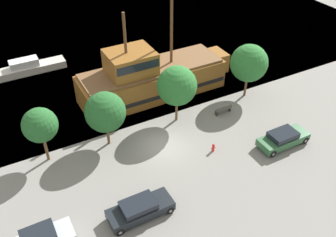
# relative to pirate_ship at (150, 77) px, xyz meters

# --- Properties ---
(ground_plane) EXTENTS (160.00, 160.00, 0.00)m
(ground_plane) POSITION_rel_pirate_ship_xyz_m (-2.64, -8.14, -2.04)
(ground_plane) COLOR gray
(pirate_ship) EXTENTS (16.55, 4.85, 10.57)m
(pirate_ship) POSITION_rel_pirate_ship_xyz_m (0.00, 0.00, 0.00)
(pirate_ship) COLOR brown
(pirate_ship) RESTS_ON water_surface
(moored_boat_dockside) EXTENTS (7.95, 1.83, 1.73)m
(moored_boat_dockside) POSITION_rel_pirate_ship_xyz_m (-10.37, 10.89, -1.40)
(moored_boat_dockside) COLOR #B7B2A8
(moored_boat_dockside) RESTS_ON water_surface
(parked_car_curb_front) EXTENTS (4.78, 1.90, 1.42)m
(parked_car_curb_front) POSITION_rel_pirate_ship_xyz_m (-7.80, -14.11, -1.33)
(parked_car_curb_front) COLOR black
(parked_car_curb_front) RESTS_ON ground_plane
(parked_car_curb_rear) EXTENTS (4.72, 1.90, 1.42)m
(parked_car_curb_rear) POSITION_rel_pirate_ship_xyz_m (6.63, -12.97, -1.31)
(parked_car_curb_rear) COLOR #2D5B38
(parked_car_curb_rear) RESTS_ON ground_plane
(fire_hydrant) EXTENTS (0.42, 0.25, 0.76)m
(fire_hydrant) POSITION_rel_pirate_ship_xyz_m (0.76, -10.76, -1.62)
(fire_hydrant) COLOR red
(fire_hydrant) RESTS_ON ground_plane
(bench_promenade_east) EXTENTS (1.70, 0.45, 0.85)m
(bench_promenade_east) POSITION_rel_pirate_ship_xyz_m (4.79, -6.57, -1.60)
(bench_promenade_east) COLOR #4C4742
(bench_promenade_east) RESTS_ON ground_plane
(tree_row_east) EXTENTS (2.87, 2.87, 5.11)m
(tree_row_east) POSITION_rel_pirate_ship_xyz_m (-12.18, -5.00, 1.63)
(tree_row_east) COLOR brown
(tree_row_east) RESTS_ON ground_plane
(tree_row_mideast) EXTENTS (3.52, 3.52, 5.19)m
(tree_row_mideast) POSITION_rel_pirate_ship_xyz_m (-6.88, -5.46, 1.39)
(tree_row_mideast) COLOR brown
(tree_row_mideast) RESTS_ON ground_plane
(tree_row_midwest) EXTENTS (3.72, 3.72, 5.73)m
(tree_row_midwest) POSITION_rel_pirate_ship_xyz_m (0.15, -5.28, 1.83)
(tree_row_midwest) COLOR brown
(tree_row_midwest) RESTS_ON ground_plane
(tree_row_west) EXTENTS (3.82, 3.82, 5.75)m
(tree_row_west) POSITION_rel_pirate_ship_xyz_m (8.66, -4.94, 1.80)
(tree_row_west) COLOR brown
(tree_row_west) RESTS_ON ground_plane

